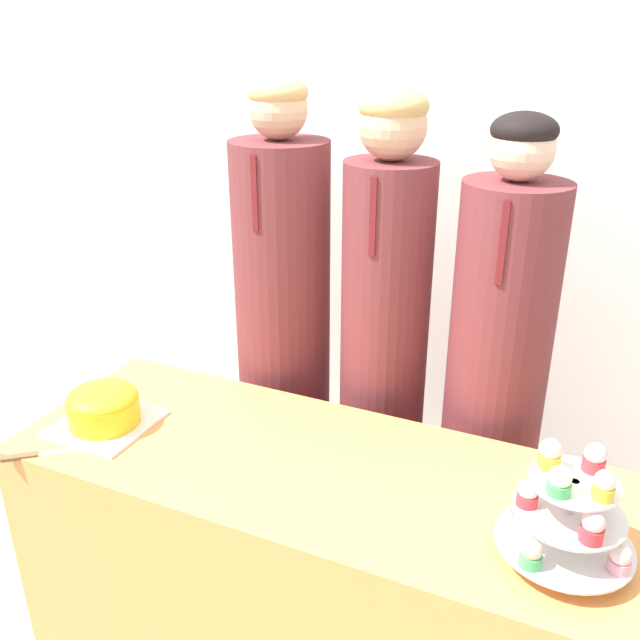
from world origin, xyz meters
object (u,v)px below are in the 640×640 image
object	(u,v)px
round_cake	(103,406)
student_1	(383,364)
student_0	(284,348)
cupcake_stand	(569,509)
cake_knife	(42,454)
student_2	(493,399)

from	to	relation	value
round_cake	student_1	bearing A→B (deg)	43.10
round_cake	student_0	bearing A→B (deg)	65.28
cupcake_stand	student_1	distance (m)	0.86
cake_knife	student_1	world-z (taller)	student_1
cupcake_stand	student_0	world-z (taller)	student_0
cake_knife	student_2	distance (m)	1.29
student_0	student_1	xyz separation A→B (m)	(0.36, -0.00, 0.01)
round_cake	student_2	xyz separation A→B (m)	(0.98, 0.59, -0.05)
round_cake	student_2	size ratio (longest dim) A/B	0.16
student_2	student_0	bearing A→B (deg)	180.00
student_1	student_2	size ratio (longest dim) A/B	1.03
cake_knife	cupcake_stand	bearing A→B (deg)	-30.82
student_0	student_2	distance (m)	0.71
student_1	cupcake_stand	bearing A→B (deg)	-44.32
student_0	student_2	size ratio (longest dim) A/B	1.04
round_cake	cake_knife	xyz separation A→B (m)	(-0.06, -0.19, -0.06)
cake_knife	student_1	bearing A→B (deg)	10.16
round_cake	cupcake_stand	bearing A→B (deg)	-0.66
student_1	student_0	bearing A→B (deg)	180.00
cupcake_stand	student_2	world-z (taller)	student_2
student_1	cake_knife	bearing A→B (deg)	-131.50
cupcake_stand	student_2	distance (m)	0.67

